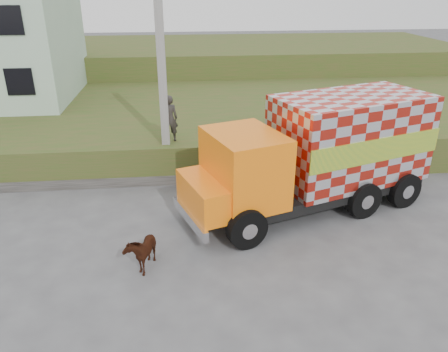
{
  "coord_description": "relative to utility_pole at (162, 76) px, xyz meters",
  "views": [
    {
      "loc": [
        -0.41,
        -11.39,
        7.22
      ],
      "look_at": [
        0.95,
        1.76,
        1.3
      ],
      "focal_mm": 35.0,
      "sensor_mm": 36.0,
      "label": 1
    }
  ],
  "objects": [
    {
      "name": "ground",
      "position": [
        1.0,
        -4.6,
        -4.08
      ],
      "size": [
        120.0,
        120.0,
        0.0
      ],
      "primitive_type": "plane",
      "color": "#474749",
      "rests_on": "ground"
    },
    {
      "name": "retaining_strip",
      "position": [
        -1.0,
        -0.4,
        -3.88
      ],
      "size": [
        16.0,
        0.5,
        0.4
      ],
      "primitive_type": "cube",
      "color": "#595651",
      "rests_on": "ground"
    },
    {
      "name": "utility_pole",
      "position": [
        0.0,
        0.0,
        0.0
      ],
      "size": [
        1.2,
        0.3,
        8.0
      ],
      "color": "gray",
      "rests_on": "ground"
    },
    {
      "name": "cargo_truck",
      "position": [
        5.21,
        -2.79,
        -2.12
      ],
      "size": [
        8.91,
        5.29,
        3.79
      ],
      "rotation": [
        0.0,
        0.0,
        0.33
      ],
      "color": "black",
      "rests_on": "ground"
    },
    {
      "name": "embankment",
      "position": [
        1.0,
        5.4,
        -3.33
      ],
      "size": [
        40.0,
        12.0,
        1.5
      ],
      "primitive_type": "cube",
      "color": "#33501A",
      "rests_on": "ground"
    },
    {
      "name": "pedestrian",
      "position": [
        0.16,
        0.29,
        -1.67
      ],
      "size": [
        0.71,
        0.51,
        1.81
      ],
      "primitive_type": "imported",
      "rotation": [
        0.0,
        0.0,
        3.26
      ],
      "color": "#302D2B",
      "rests_on": "embankment"
    },
    {
      "name": "embankment_far",
      "position": [
        1.0,
        17.4,
        -2.58
      ],
      "size": [
        40.0,
        12.0,
        3.0
      ],
      "primitive_type": "cube",
      "color": "#33501A",
      "rests_on": "ground"
    },
    {
      "name": "cow",
      "position": [
        -0.6,
        -5.8,
        -3.53
      ],
      "size": [
        0.93,
        1.41,
        1.09
      ],
      "primitive_type": "imported",
      "rotation": [
        0.0,
        0.0,
        -0.29
      ],
      "color": "#361D0D",
      "rests_on": "ground"
    }
  ]
}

